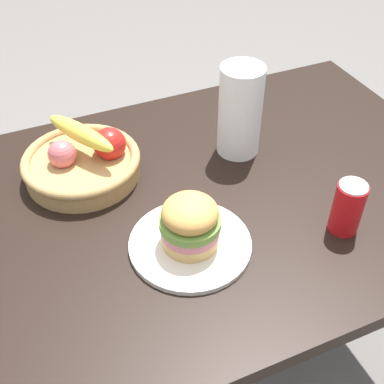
{
  "coord_description": "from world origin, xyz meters",
  "views": [
    {
      "loc": [
        -0.36,
        -0.81,
        1.55
      ],
      "look_at": [
        -0.03,
        -0.04,
        0.81
      ],
      "focal_mm": 46.9,
      "sensor_mm": 36.0,
      "label": 1
    }
  ],
  "objects_px": {
    "plate": "(190,244)",
    "sandwich": "(190,223)",
    "soda_can": "(348,207)",
    "fruit_basket": "(83,161)",
    "paper_towel_roll": "(240,111)"
  },
  "relations": [
    {
      "from": "plate",
      "to": "sandwich",
      "type": "distance_m",
      "value": 0.07
    },
    {
      "from": "soda_can",
      "to": "paper_towel_roll",
      "type": "bearing_deg",
      "value": 102.89
    },
    {
      "from": "fruit_basket",
      "to": "paper_towel_roll",
      "type": "distance_m",
      "value": 0.41
    },
    {
      "from": "sandwich",
      "to": "soda_can",
      "type": "xyz_separation_m",
      "value": [
        0.33,
        -0.09,
        -0.01
      ]
    },
    {
      "from": "plate",
      "to": "sandwich",
      "type": "relative_size",
      "value": 2.04
    },
    {
      "from": "fruit_basket",
      "to": "plate",
      "type": "bearing_deg",
      "value": -65.9
    },
    {
      "from": "sandwich",
      "to": "fruit_basket",
      "type": "distance_m",
      "value": 0.36
    },
    {
      "from": "fruit_basket",
      "to": "sandwich",
      "type": "bearing_deg",
      "value": -65.9
    },
    {
      "from": "plate",
      "to": "fruit_basket",
      "type": "distance_m",
      "value": 0.36
    },
    {
      "from": "plate",
      "to": "sandwich",
      "type": "xyz_separation_m",
      "value": [
        0.0,
        0.0,
        0.07
      ]
    },
    {
      "from": "sandwich",
      "to": "plate",
      "type": "bearing_deg",
      "value": -90.0
    },
    {
      "from": "fruit_basket",
      "to": "paper_towel_roll",
      "type": "relative_size",
      "value": 1.21
    },
    {
      "from": "plate",
      "to": "paper_towel_roll",
      "type": "distance_m",
      "value": 0.38
    },
    {
      "from": "plate",
      "to": "soda_can",
      "type": "distance_m",
      "value": 0.35
    },
    {
      "from": "soda_can",
      "to": "fruit_basket",
      "type": "height_order",
      "value": "fruit_basket"
    }
  ]
}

